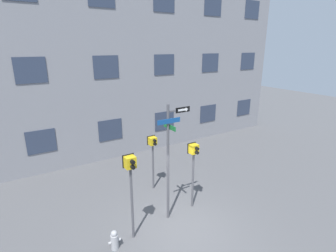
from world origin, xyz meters
name	(u,v)px	position (x,y,z in m)	size (l,w,h in m)	color
ground_plane	(184,229)	(0.00, 0.00, 0.00)	(60.00, 60.00, 0.00)	#515154
building_facade	(102,32)	(0.00, 7.30, 6.67)	(24.00, 0.63, 13.34)	gray
street_sign_pole	(170,154)	(-0.06, 0.84, 2.52)	(1.28, 0.72, 4.24)	#4C4C51
pedestrian_signal_left	(131,175)	(-1.64, 0.56, 2.25)	(0.38, 0.40, 2.90)	#4C4C51
pedestrian_signal_right	(194,159)	(1.05, 0.94, 2.03)	(0.37, 0.40, 2.61)	#4C4C51
pedestrian_signal_across	(153,149)	(0.42, 2.94, 1.88)	(0.37, 0.40, 2.41)	#4C4C51
fire_hydrant	(114,240)	(-2.35, 0.39, 0.31)	(0.39, 0.23, 0.65)	#A5A5A8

